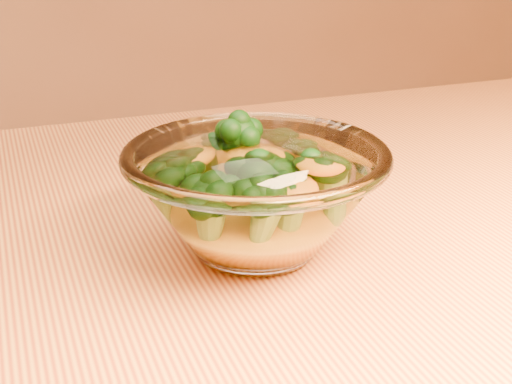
# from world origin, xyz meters

# --- Properties ---
(table) EXTENTS (1.20, 0.80, 0.75)m
(table) POSITION_xyz_m (0.00, 0.00, 0.65)
(table) COLOR #BD8438
(table) RESTS_ON ground
(glass_bowl) EXTENTS (0.20, 0.20, 0.09)m
(glass_bowl) POSITION_xyz_m (-0.01, 0.00, 0.80)
(glass_bowl) COLOR white
(glass_bowl) RESTS_ON table
(cheese_sauce) EXTENTS (0.11, 0.11, 0.03)m
(cheese_sauce) POSITION_xyz_m (-0.01, 0.00, 0.78)
(cheese_sauce) COLOR orange
(cheese_sauce) RESTS_ON glass_bowl
(broccoli_heap) EXTENTS (0.13, 0.13, 0.08)m
(broccoli_heap) POSITION_xyz_m (-0.01, 0.01, 0.81)
(broccoli_heap) COLOR black
(broccoli_heap) RESTS_ON cheese_sauce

